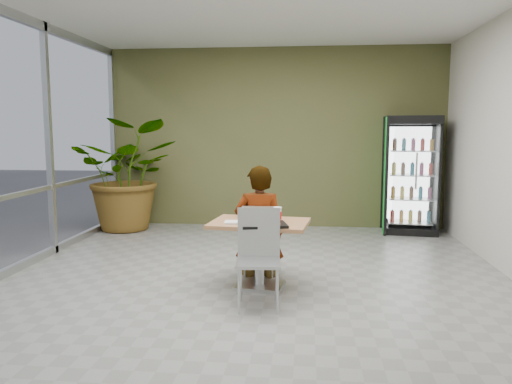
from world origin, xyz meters
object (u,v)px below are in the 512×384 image
chair_near (259,249)px  beverage_fridge (411,175)px  dining_table (260,240)px  cafeteria_tray (264,225)px  soda_cup (278,215)px  potted_plant (129,175)px  chair_far (259,235)px  seated_woman (259,233)px

chair_near → beverage_fridge: size_ratio=0.49×
dining_table → cafeteria_tray: bearing=-75.7°
soda_cup → beverage_fridge: (2.08, 3.25, 0.16)m
soda_cup → potted_plant: bearing=132.5°
cafeteria_tray → chair_near: bearing=-95.5°
potted_plant → chair_far: bearing=-45.7°
seated_woman → chair_near: bearing=94.0°
seated_woman → potted_plant: size_ratio=0.84×
chair_far → beverage_fridge: size_ratio=0.44×
beverage_fridge → dining_table: bearing=-117.8°
seated_woman → soda_cup: seated_woman is taller
cafeteria_tray → beverage_fridge: bearing=57.8°
soda_cup → chair_near: bearing=-106.5°
beverage_fridge → potted_plant: bearing=-170.2°
dining_table → cafeteria_tray: 0.35m
chair_far → chair_near: 0.98m
cafeteria_tray → beverage_fridge: beverage_fridge is taller
potted_plant → seated_woman: bearing=-45.2°
chair_near → seated_woman: size_ratio=0.59×
dining_table → chair_far: (-0.05, 0.44, -0.03)m
chair_far → seated_woman: bearing=-88.6°
seated_woman → potted_plant: (-2.54, 2.56, 0.45)m
dining_table → potted_plant: 4.01m
chair_near → beverage_fridge: (2.24, 3.78, 0.42)m
dining_table → seated_woman: bearing=96.1°
seated_woman → soda_cup: size_ratio=10.00×
cafeteria_tray → potted_plant: 4.24m
chair_far → soda_cup: size_ratio=5.29×
cafeteria_tray → potted_plant: size_ratio=0.25×
dining_table → chair_near: bearing=-85.7°
dining_table → soda_cup: 0.35m
soda_cup → beverage_fridge: 3.86m
potted_plant → beverage_fridge: bearing=2.5°
potted_plant → chair_near: bearing=-53.6°
beverage_fridge → potted_plant: (-4.86, -0.21, -0.02)m
seated_woman → chair_far: bearing=91.4°
chair_far → soda_cup: soda_cup is taller
beverage_fridge → soda_cup: bearing=-115.3°
chair_near → potted_plant: (-2.63, 3.57, 0.40)m
seated_woman → dining_table: bearing=94.9°
dining_table → chair_near: chair_near is taller
chair_near → beverage_fridge: 4.42m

